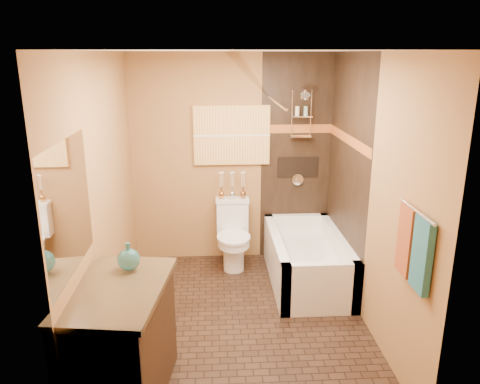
{
  "coord_description": "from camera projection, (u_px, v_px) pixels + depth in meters",
  "views": [
    {
      "loc": [
        -0.23,
        -3.99,
        2.49
      ],
      "look_at": [
        0.03,
        0.4,
        1.17
      ],
      "focal_mm": 35.0,
      "sensor_mm": 36.0,
      "label": 1
    }
  ],
  "objects": [
    {
      "name": "floor",
      "position": [
        239.0,
        319.0,
        4.54
      ],
      "size": [
        3.0,
        3.0,
        0.0
      ],
      "primitive_type": "plane",
      "color": "black",
      "rests_on": "ground"
    },
    {
      "name": "mosaic_band_back",
      "position": [
        297.0,
        129.0,
        5.53
      ],
      "size": [
        0.85,
        0.01,
        0.1
      ],
      "primitive_type": "cube",
      "color": "#9C421C",
      "rests_on": "alcove_tile_back"
    },
    {
      "name": "bud_vases",
      "position": [
        232.0,
        185.0,
        5.59
      ],
      "size": [
        0.33,
        0.07,
        0.32
      ],
      "color": "#C5853D",
      "rests_on": "toilet"
    },
    {
      "name": "alcove_tile_back",
      "position": [
        296.0,
        159.0,
        5.65
      ],
      "size": [
        0.85,
        0.01,
        2.5
      ],
      "primitive_type": "cube",
      "color": "black",
      "rests_on": "wall_back"
    },
    {
      "name": "wall_right",
      "position": [
        371.0,
        194.0,
        4.25
      ],
      "size": [
        0.02,
        3.0,
        2.5
      ],
      "primitive_type": "cube",
      "color": "#A1723E",
      "rests_on": "floor"
    },
    {
      "name": "bathtub",
      "position": [
        307.0,
        263.0,
        5.24
      ],
      "size": [
        0.8,
        1.5,
        0.55
      ],
      "color": "white",
      "rests_on": "floor"
    },
    {
      "name": "shower_fixtures",
      "position": [
        301.0,
        126.0,
        5.42
      ],
      "size": [
        0.24,
        0.33,
        1.16
      ],
      "color": "silver",
      "rests_on": "floor"
    },
    {
      "name": "vanity",
      "position": [
        121.0,
        343.0,
        3.4
      ],
      "size": [
        0.76,
        1.11,
        0.91
      ],
      "rotation": [
        0.0,
        0.0,
        -0.14
      ],
      "color": "black",
      "rests_on": "floor"
    },
    {
      "name": "towel_rust",
      "position": [
        406.0,
        240.0,
        3.39
      ],
      "size": [
        0.05,
        0.22,
        0.52
      ],
      "primitive_type": "cube",
      "color": "maroon",
      "rests_on": "towel_bar"
    },
    {
      "name": "mosaic_band_right",
      "position": [
        348.0,
        139.0,
        4.86
      ],
      "size": [
        0.01,
        1.5,
        0.1
      ],
      "primitive_type": "cube",
      "color": "#9C421C",
      "rests_on": "alcove_tile_right"
    },
    {
      "name": "vanity_mirror",
      "position": [
        69.0,
        208.0,
        3.08
      ],
      "size": [
        0.01,
        1.0,
        0.9
      ],
      "primitive_type": "cube",
      "color": "white",
      "rests_on": "wall_left"
    },
    {
      "name": "towel_teal",
      "position": [
        422.0,
        255.0,
        3.14
      ],
      "size": [
        0.05,
        0.22,
        0.52
      ],
      "primitive_type": "cube",
      "color": "#1F5168",
      "rests_on": "towel_bar"
    },
    {
      "name": "alcove_niche",
      "position": [
        298.0,
        167.0,
        5.67
      ],
      "size": [
        0.5,
        0.01,
        0.25
      ],
      "primitive_type": "cube",
      "color": "black",
      "rests_on": "alcove_tile_back"
    },
    {
      "name": "towel_bar",
      "position": [
        417.0,
        211.0,
        3.18
      ],
      "size": [
        0.02,
        0.55,
        0.02
      ],
      "primitive_type": "cylinder",
      "rotation": [
        1.57,
        0.0,
        0.0
      ],
      "color": "silver",
      "rests_on": "wall_right"
    },
    {
      "name": "sunset_painting",
      "position": [
        232.0,
        135.0,
        5.5
      ],
      "size": [
        0.9,
        0.04,
        0.7
      ],
      "primitive_type": "cube",
      "color": "gold",
      "rests_on": "wall_back"
    },
    {
      "name": "ceiling",
      "position": [
        239.0,
        51.0,
        3.82
      ],
      "size": [
        3.0,
        3.0,
        0.0
      ],
      "primitive_type": "plane",
      "color": "silver",
      "rests_on": "wall_back"
    },
    {
      "name": "alcove_tile_right",
      "position": [
        347.0,
        174.0,
        4.96
      ],
      "size": [
        0.01,
        1.5,
        2.5
      ],
      "primitive_type": "cube",
      "color": "black",
      "rests_on": "wall_right"
    },
    {
      "name": "wall_back",
      "position": [
        232.0,
        160.0,
        5.61
      ],
      "size": [
        2.4,
        0.02,
        2.5
      ],
      "primitive_type": "cube",
      "color": "#A1723E",
      "rests_on": "floor"
    },
    {
      "name": "wall_left",
      "position": [
        103.0,
        199.0,
        4.11
      ],
      "size": [
        0.02,
        3.0,
        2.5
      ],
      "primitive_type": "cube",
      "color": "#A1723E",
      "rests_on": "floor"
    },
    {
      "name": "wall_front",
      "position": [
        254.0,
        272.0,
        2.74
      ],
      "size": [
        2.4,
        0.02,
        2.5
      ],
      "primitive_type": "cube",
      "color": "#A1723E",
      "rests_on": "floor"
    },
    {
      "name": "curtain_rod",
      "position": [
        275.0,
        101.0,
        4.7
      ],
      "size": [
        0.03,
        1.55,
        0.03
      ],
      "primitive_type": "cylinder",
      "rotation": [
        1.57,
        0.0,
        0.0
      ],
      "color": "silver",
      "rests_on": "wall_back"
    },
    {
      "name": "toilet",
      "position": [
        233.0,
        234.0,
        5.58
      ],
      "size": [
        0.4,
        0.6,
        0.79
      ],
      "rotation": [
        0.0,
        0.0,
        -0.01
      ],
      "color": "white",
      "rests_on": "floor"
    },
    {
      "name": "teal_bottle",
      "position": [
        129.0,
        257.0,
        3.5
      ],
      "size": [
        0.18,
        0.18,
        0.27
      ],
      "primitive_type": null,
      "rotation": [
        0.0,
        0.0,
        0.04
      ],
      "color": "#236A6A",
      "rests_on": "vanity"
    }
  ]
}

